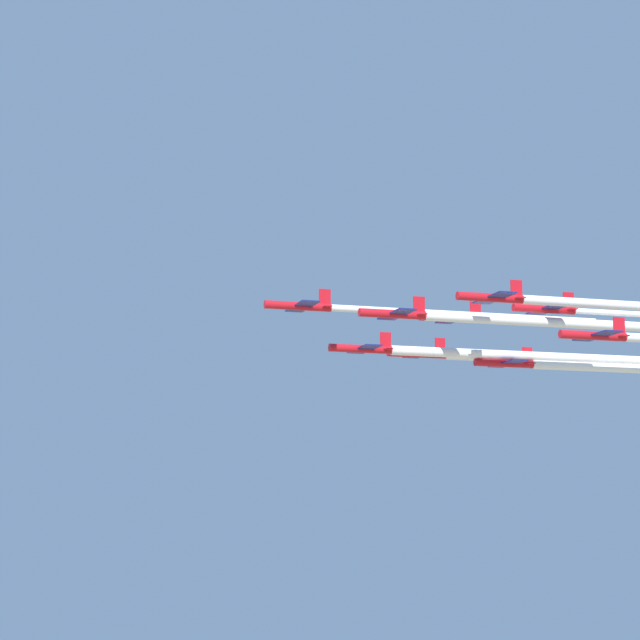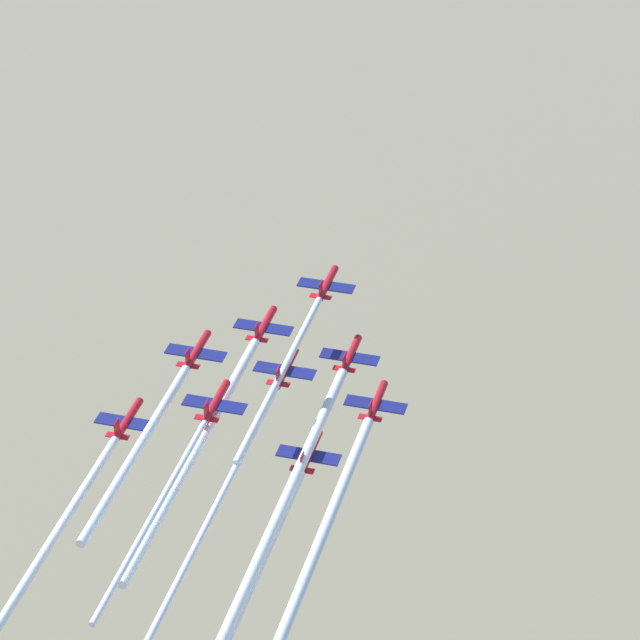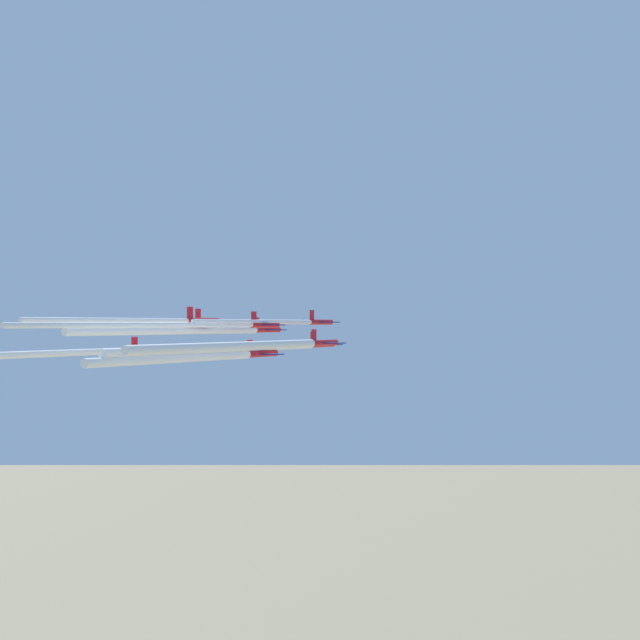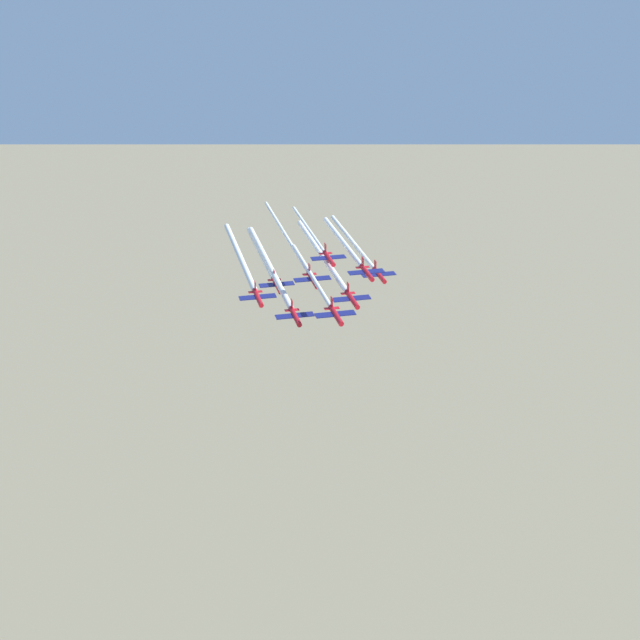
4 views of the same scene
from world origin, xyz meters
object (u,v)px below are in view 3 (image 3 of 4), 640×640
at_px(jet_2, 321,344).
at_px(jet_8, 261,354).
at_px(jet_1, 266,330).
at_px(jet_5, 323,343).
at_px(jet_4, 264,325).
at_px(jet_0, 320,322).
at_px(jet_6, 146,350).
at_px(jet_7, 201,321).
at_px(jet_3, 209,321).

distance_m(jet_2, jet_8, 20.80).
height_order(jet_1, jet_5, jet_1).
bearing_deg(jet_4, jet_8, -59.53).
bearing_deg(jet_2, jet_5, -59.53).
xyz_separation_m(jet_2, jet_4, (-11.61, 3.23, 3.66)).
bearing_deg(jet_0, jet_1, -120.47).
relative_size(jet_4, jet_5, 1.00).
relative_size(jet_6, jet_8, 1.00).
relative_size(jet_1, jet_6, 1.00).
xyz_separation_m(jet_5, jet_8, (-11.61, 3.23, -1.70)).
xyz_separation_m(jet_4, jet_6, (-14.75, 15.04, -4.50)).
bearing_deg(jet_5, jet_7, -150.46).
height_order(jet_1, jet_2, jet_1).
height_order(jet_5, jet_8, jet_5).
bearing_deg(jet_5, jet_4, -180.00).
xyz_separation_m(jet_3, jet_4, (3.14, -11.81, -0.59)).
distance_m(jet_1, jet_7, 20.84).
height_order(jet_2, jet_4, jet_4).
bearing_deg(jet_7, jet_4, 59.53).
bearing_deg(jet_5, jet_6, -161.22).
xyz_separation_m(jet_3, jet_8, (-5.32, -20.38, -5.40)).
bearing_deg(jet_3, jet_8, -29.54).
bearing_deg(jet_4, jet_5, 0.00).
xyz_separation_m(jet_2, jet_6, (-26.35, 18.27, -0.84)).
bearing_deg(jet_1, jet_7, -90.00).
xyz_separation_m(jet_6, jet_8, (6.28, -23.61, -0.31)).
relative_size(jet_2, jet_5, 1.00).
bearing_deg(jet_3, jet_6, -120.47).
xyz_separation_m(jet_1, jet_2, (3.14, -11.81, -2.71)).
distance_m(jet_3, jet_6, 13.08).
xyz_separation_m(jet_0, jet_8, (-28.54, -13.91, -5.34)).
height_order(jet_1, jet_6, jet_1).
relative_size(jet_2, jet_8, 1.00).
bearing_deg(jet_2, jet_8, -90.00).
distance_m(jet_1, jet_5, 21.17).
bearing_deg(jet_5, jet_3, -180.00).
bearing_deg(jet_1, jet_6, -120.47).
bearing_deg(jet_6, jet_5, 18.78).
distance_m(jet_0, jet_3, 24.10).
distance_m(jet_0, jet_4, 20.78).
distance_m(jet_1, jet_8, 24.40).
height_order(jet_3, jet_8, jet_3).
bearing_deg(jet_5, jet_2, 120.47).
distance_m(jet_1, jet_3, 12.15).
relative_size(jet_2, jet_4, 1.00).
height_order(jet_3, jet_5, jet_3).
height_order(jet_2, jet_7, jet_7).
relative_size(jet_4, jet_8, 1.00).
height_order(jet_2, jet_3, jet_3).
relative_size(jet_0, jet_1, 1.00).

